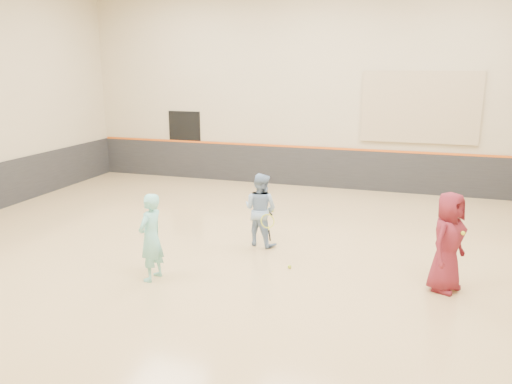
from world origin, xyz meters
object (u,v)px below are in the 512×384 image
(instructor, at_px, (261,209))
(spare_racket, at_px, (268,210))
(young_man, at_px, (448,242))
(girl, at_px, (151,237))

(instructor, distance_m, spare_racket, 2.62)
(young_man, distance_m, spare_racket, 5.52)
(girl, height_order, young_man, young_man)
(young_man, bearing_deg, spare_racket, 76.92)
(instructor, xyz_separation_m, spare_racket, (-0.55, 2.45, -0.74))
(girl, height_order, spare_racket, girl)
(instructor, height_order, spare_racket, instructor)
(instructor, bearing_deg, spare_racket, -61.45)
(instructor, relative_size, spare_racket, 2.07)
(girl, relative_size, spare_racket, 2.10)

